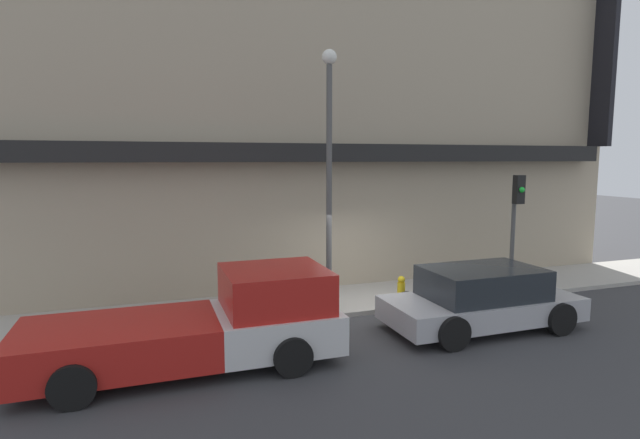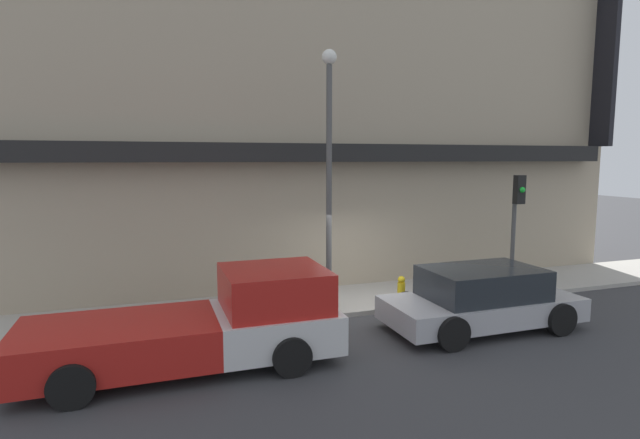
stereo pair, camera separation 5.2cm
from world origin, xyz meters
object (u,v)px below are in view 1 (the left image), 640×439
(street_lamp, at_px, (329,153))
(traffic_light, at_px, (516,211))
(pickup_truck, at_px, (208,325))
(parked_car, at_px, (482,299))
(fire_hydrant, at_px, (401,289))

(street_lamp, xyz_separation_m, traffic_light, (5.58, -0.09, -1.61))
(street_lamp, bearing_deg, pickup_truck, -145.72)
(parked_car, xyz_separation_m, street_lamp, (-2.91, 2.21, 3.31))
(pickup_truck, relative_size, street_lamp, 0.91)
(pickup_truck, bearing_deg, parked_car, -1.89)
(fire_hydrant, distance_m, street_lamp, 4.08)
(street_lamp, relative_size, traffic_light, 1.92)
(pickup_truck, height_order, fire_hydrant, pickup_truck)
(pickup_truck, xyz_separation_m, parked_car, (6.14, 0.00, -0.08))
(pickup_truck, xyz_separation_m, traffic_light, (8.82, 2.12, 1.62))
(fire_hydrant, bearing_deg, street_lamp, 178.34)
(parked_car, relative_size, traffic_light, 1.36)
(street_lamp, height_order, traffic_light, street_lamp)
(traffic_light, bearing_deg, street_lamp, 179.10)
(parked_car, bearing_deg, street_lamp, 143.38)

